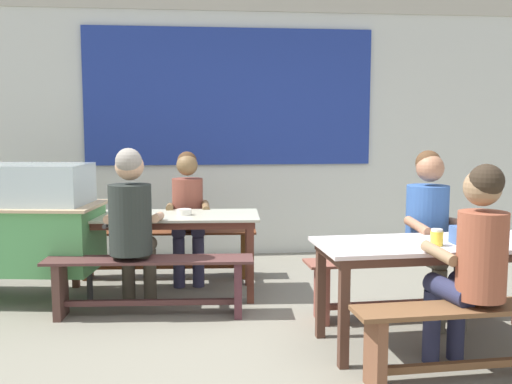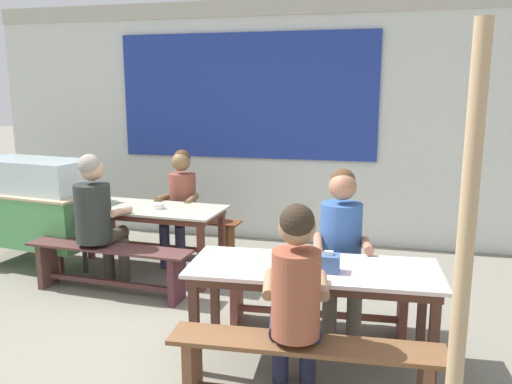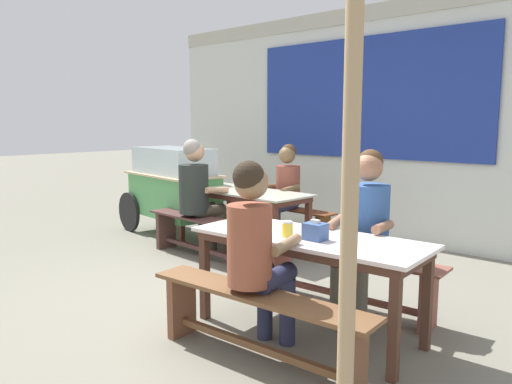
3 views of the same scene
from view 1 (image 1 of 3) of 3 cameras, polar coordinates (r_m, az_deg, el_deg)
ground_plane at (r=4.16m, az=2.69°, el=-14.65°), size 40.00×40.00×0.00m
backdrop_wall at (r=6.77m, az=-1.05°, el=7.06°), size 7.23×0.23×2.98m
dining_table_far at (r=5.20m, az=-9.60°, el=-3.01°), size 1.81×0.78×0.72m
dining_table_near at (r=4.15m, az=17.75°, el=-5.69°), size 1.73×0.75×0.72m
bench_far_back at (r=5.84m, az=-8.82°, el=-5.43°), size 1.79×0.36×0.47m
bench_far_front at (r=4.70m, az=-10.41°, el=-8.37°), size 1.65×0.39×0.47m
bench_near_back at (r=4.75m, az=14.36°, el=-8.36°), size 1.59×0.38×0.47m
bench_near_front at (r=3.74m, az=21.74°, el=-12.49°), size 1.62×0.36×0.47m
food_cart at (r=5.37m, az=-22.72°, el=-2.67°), size 1.86×0.97×1.18m
person_right_near_table at (r=4.67m, az=16.85°, el=-3.00°), size 0.47×0.57×1.32m
person_left_back_turned at (r=4.68m, az=-12.10°, el=-2.63°), size 0.46×0.56×1.33m
person_near_front at (r=3.66m, az=20.53°, el=-5.93°), size 0.44×0.55×1.29m
person_center_facing at (r=5.67m, az=-6.72°, el=-1.49°), size 0.42×0.55×1.25m
tissue_box at (r=4.11m, az=19.64°, el=-3.96°), size 0.14×0.12×0.14m
condiment_jar at (r=3.98m, az=17.32°, el=-4.29°), size 0.08×0.08×0.11m
soup_bowl at (r=5.13m, az=-7.06°, el=-1.96°), size 0.13×0.13×0.05m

